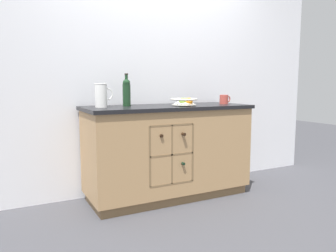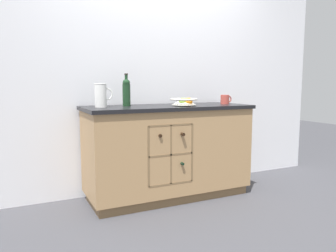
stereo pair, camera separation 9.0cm
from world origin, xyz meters
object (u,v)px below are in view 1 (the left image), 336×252
at_px(white_pitcher, 101,95).
at_px(standing_wine_bottle, 127,92).
at_px(ceramic_mug, 224,99).
at_px(fruit_bowl, 184,101).

height_order(white_pitcher, standing_wine_bottle, standing_wine_bottle).
height_order(white_pitcher, ceramic_mug, white_pitcher).
distance_m(fruit_bowl, ceramic_mug, 0.55).
relative_size(ceramic_mug, standing_wine_bottle, 0.42).
relative_size(fruit_bowl, ceramic_mug, 2.01).
bearing_deg(standing_wine_bottle, white_pitcher, -169.04).
distance_m(white_pitcher, ceramic_mug, 1.33).
bearing_deg(standing_wine_bottle, ceramic_mug, -6.46).
relative_size(fruit_bowl, standing_wine_bottle, 0.85).
bearing_deg(standing_wine_bottle, fruit_bowl, -21.02).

